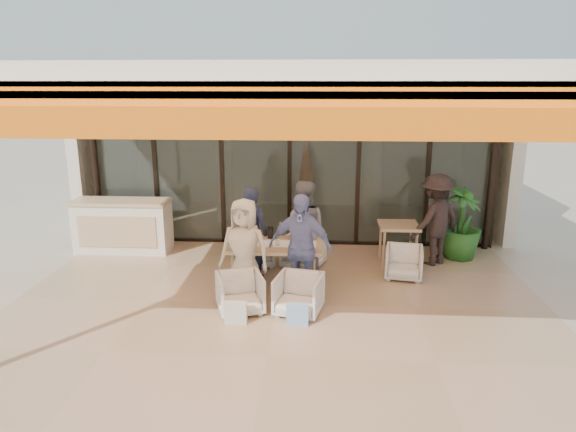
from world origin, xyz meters
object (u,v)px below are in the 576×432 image
host_counter (123,226)px  diner_cream (244,250)px  dining_table (274,247)px  potted_palm (461,223)px  chair_far_left (256,251)px  chair_near_right (299,293)px  diner_grey (302,230)px  diner_periwinkle (300,248)px  side_chair (404,261)px  standing_woman (436,220)px  side_table (399,230)px  chair_far_right (303,250)px  diner_navy (252,233)px  chair_near_left (240,292)px

host_counter → diner_cream: diner_cream is taller
dining_table → potted_palm: size_ratio=1.07×
host_counter → chair_far_left: size_ratio=3.16×
chair_near_right → diner_grey: size_ratio=0.39×
dining_table → diner_grey: bearing=46.0°
chair_near_right → diner_periwinkle: bearing=102.5°
diner_periwinkle → side_chair: bearing=42.2°
chair_far_left → standing_woman: 3.25m
dining_table → side_table: dining_table is taller
chair_far_right → side_table: (1.71, 0.33, 0.30)m
diner_navy → diner_periwinkle: size_ratio=0.94×
diner_periwinkle → potted_palm: bearing=47.7°
chair_near_right → side_table: side_table is taller
dining_table → side_table: bearing=30.8°
chair_far_left → chair_far_right: bearing=162.3°
dining_table → diner_navy: diner_navy is taller
chair_near_right → diner_navy: size_ratio=0.41×
side_chair → side_table: bearing=99.2°
side_chair → dining_table: bearing=-157.0°
chair_far_left → chair_near_left: bearing=72.3°
chair_near_right → diner_cream: size_ratio=0.41×
chair_near_right → side_table: 2.83m
chair_far_left → potted_palm: size_ratio=0.42×
diner_cream → chair_far_left: bearing=101.7°
diner_periwinkle → side_table: diner_periwinkle is taller
chair_near_left → chair_far_right: bearing=46.8°
diner_periwinkle → side_table: 2.44m
potted_palm → side_table: bearing=-164.7°
dining_table → chair_far_left: dining_table is taller
side_table → diner_grey: bearing=-154.1°
chair_far_right → diner_grey: diner_grey is taller
chair_near_right → standing_woman: (2.35, 2.20, 0.51)m
chair_far_right → chair_near_right: 1.90m
potted_palm → diner_periwinkle: bearing=-144.7°
dining_table → diner_periwinkle: 0.64m
chair_near_right → diner_periwinkle: (0.00, 0.50, 0.51)m
dining_table → chair_near_right: bearing=-65.9°
chair_near_right → chair_far_right: bearing=102.5°
chair_far_right → chair_near_right: size_ratio=1.03×
dining_table → diner_periwinkle: (0.43, -0.46, 0.15)m
side_table → side_chair: bearing=-90.0°
dining_table → chair_far_left: size_ratio=2.56×
side_table → chair_near_right: bearing=-127.5°
host_counter → chair_far_left: (2.67, -0.64, -0.24)m
standing_woman → potted_palm: 0.67m
chair_far_left → chair_near_right: 2.08m
chair_far_right → potted_palm: (2.90, 0.66, 0.37)m
diner_grey → diner_cream: size_ratio=1.07×
standing_woman → dining_table: bearing=-10.7°
side_chair → diner_cream: bearing=-149.7°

